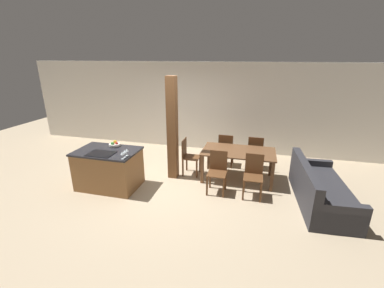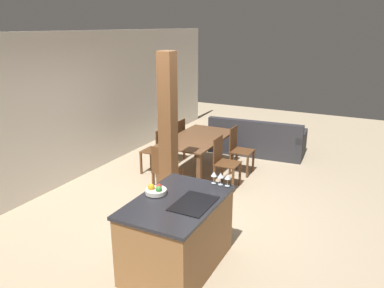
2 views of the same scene
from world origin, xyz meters
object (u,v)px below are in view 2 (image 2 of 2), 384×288
(kitchen_island, at_px, (177,234))
(dining_chair_near_left, at_px, (224,161))
(dining_chair_far_left, at_px, (156,150))
(fruit_bowl, at_px, (156,190))
(timber_post, at_px, (168,135))
(dining_chair_far_right, at_px, (176,139))
(wine_glass_near, at_px, (228,177))
(dining_chair_near_right, at_px, (239,149))
(dining_table, at_px, (198,142))
(wine_glass_middle, at_px, (221,176))
(dining_chair_head_end, at_px, (165,170))
(wine_glass_far, at_px, (214,174))
(couch, at_px, (257,141))

(kitchen_island, distance_m, dining_chair_near_left, 2.45)
(dining_chair_far_left, bearing_deg, fruit_bowl, 32.26)
(timber_post, bearing_deg, dining_chair_far_right, 26.52)
(wine_glass_near, height_order, dining_chair_far_left, wine_glass_near)
(timber_post, bearing_deg, fruit_bowl, -155.98)
(wine_glass_near, relative_size, dining_chair_near_right, 0.17)
(kitchen_island, bearing_deg, dining_table, 21.57)
(wine_glass_middle, distance_m, dining_chair_near_right, 2.72)
(wine_glass_near, xyz_separation_m, timber_post, (0.65, 1.23, 0.21))
(dining_table, relative_size, dining_chair_near_right, 1.86)
(wine_glass_middle, height_order, dining_chair_head_end, wine_glass_middle)
(wine_glass_middle, bearing_deg, wine_glass_near, -90.00)
(dining_chair_far_right, distance_m, dining_chair_head_end, 1.75)
(fruit_bowl, relative_size, dining_chair_far_right, 0.28)
(dining_chair_near_right, bearing_deg, wine_glass_far, -166.96)
(wine_glass_middle, bearing_deg, kitchen_island, 154.75)
(fruit_bowl, height_order, dining_chair_head_end, fruit_bowl)
(wine_glass_middle, distance_m, timber_post, 1.32)
(fruit_bowl, relative_size, wine_glass_middle, 1.63)
(dining_chair_far_left, bearing_deg, dining_chair_near_left, 90.00)
(dining_chair_far_left, relative_size, couch, 0.43)
(wine_glass_middle, relative_size, dining_chair_near_right, 0.17)
(dining_chair_far_right, bearing_deg, fruit_bowl, 25.56)
(wine_glass_middle, distance_m, dining_table, 2.63)
(dining_chair_head_end, bearing_deg, dining_table, -90.00)
(wine_glass_middle, distance_m, dining_chair_head_end, 1.78)
(dining_chair_near_right, height_order, dining_chair_head_end, same)
(wine_glass_near, relative_size, wine_glass_far, 1.00)
(wine_glass_far, xyz_separation_m, timber_post, (0.65, 1.04, 0.21))
(couch, bearing_deg, dining_table, 64.73)
(fruit_bowl, bearing_deg, dining_chair_near_left, 2.49)
(timber_post, bearing_deg, dining_chair_near_left, -20.84)
(fruit_bowl, xyz_separation_m, wine_glass_far, (0.58, -0.49, 0.08))
(dining_chair_head_end, relative_size, couch, 0.43)
(wine_glass_near, distance_m, couch, 4.06)
(wine_glass_near, bearing_deg, fruit_bowl, 130.54)
(wine_glass_near, relative_size, dining_chair_head_end, 0.17)
(fruit_bowl, xyz_separation_m, wine_glass_near, (0.58, -0.68, 0.08))
(wine_glass_middle, bearing_deg, wine_glass_far, 90.00)
(couch, bearing_deg, dining_chair_far_left, 52.79)
(wine_glass_far, height_order, dining_chair_near_left, wine_glass_far)
(dining_chair_far_right, height_order, couch, dining_chair_far_right)
(dining_chair_near_right, xyz_separation_m, dining_chair_head_end, (-1.61, 0.70, 0.00))
(dining_chair_far_right, bearing_deg, timber_post, 26.52)
(dining_table, bearing_deg, fruit_bowl, -163.79)
(dining_chair_far_left, bearing_deg, wine_glass_middle, 49.13)
(wine_glass_middle, height_order, dining_chair_far_right, wine_glass_middle)
(dining_chair_near_left, bearing_deg, wine_glass_near, -156.69)
(wine_glass_far, height_order, dining_chair_far_right, wine_glass_far)
(kitchen_island, relative_size, wine_glass_far, 8.73)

